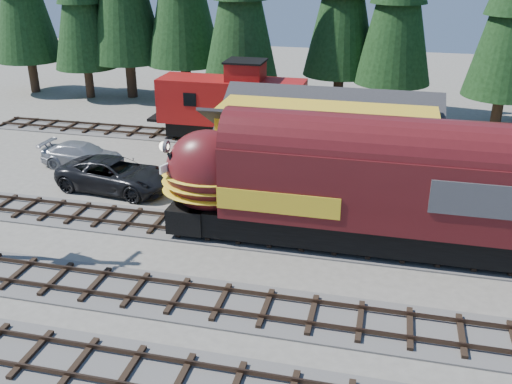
% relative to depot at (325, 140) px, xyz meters
% --- Properties ---
extents(ground, '(120.00, 120.00, 0.00)m').
position_rel_depot_xyz_m(ground, '(0.00, -10.50, -2.96)').
color(ground, '#6B665B').
rests_on(ground, ground).
extents(track_spur, '(32.00, 3.20, 0.33)m').
position_rel_depot_xyz_m(track_spur, '(-10.00, 7.50, -2.90)').
color(track_spur, '#4C4947').
rests_on(track_spur, ground).
extents(depot, '(12.80, 7.00, 5.30)m').
position_rel_depot_xyz_m(depot, '(0.00, 0.00, 0.00)').
color(depot, gold).
rests_on(depot, ground).
extents(locomotive, '(17.71, 3.52, 4.82)m').
position_rel_depot_xyz_m(locomotive, '(1.52, -6.50, -0.18)').
color(locomotive, black).
rests_on(locomotive, ground).
extents(caboose, '(10.29, 2.99, 5.35)m').
position_rel_depot_xyz_m(caboose, '(-7.49, 7.50, -0.32)').
color(caboose, black).
rests_on(caboose, ground).
extents(pickup_truck_a, '(6.97, 3.77, 1.86)m').
position_rel_depot_xyz_m(pickup_truck_a, '(-11.59, -2.84, -2.03)').
color(pickup_truck_a, black).
rests_on(pickup_truck_a, ground).
extents(pickup_truck_b, '(5.39, 2.28, 1.55)m').
position_rel_depot_xyz_m(pickup_truck_b, '(-15.28, 0.07, -2.19)').
color(pickup_truck_b, '#9C9EA3').
rests_on(pickup_truck_b, ground).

